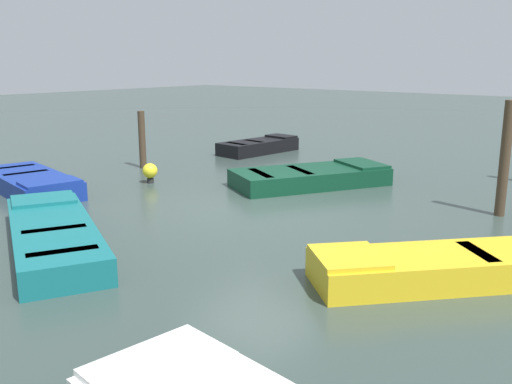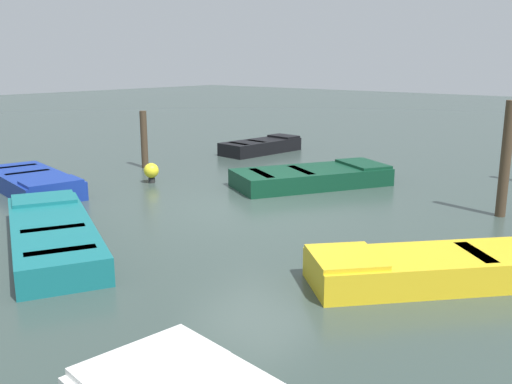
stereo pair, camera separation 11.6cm
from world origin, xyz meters
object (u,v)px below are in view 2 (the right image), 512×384
at_px(rowboat_dark_green, 312,177).
at_px(rowboat_teal, 52,233).
at_px(rowboat_black, 261,146).
at_px(mooring_piling_center, 506,159).
at_px(mooring_piling_mid_left, 144,140).
at_px(marker_buoy, 151,171).
at_px(rowboat_blue, 32,182).
at_px(rowboat_yellow, 452,266).

relative_size(rowboat_dark_green, rowboat_teal, 0.93).
relative_size(rowboat_black, mooring_piling_center, 1.30).
bearing_deg(mooring_piling_mid_left, marker_buoy, -125.14).
xyz_separation_m(rowboat_blue, mooring_piling_mid_left, (3.47, 0.28, 0.56)).
bearing_deg(mooring_piling_center, marker_buoy, 107.07).
bearing_deg(rowboat_dark_green, mooring_piling_center, -60.29).
xyz_separation_m(rowboat_yellow, rowboat_dark_green, (3.72, 4.76, 0.00)).
bearing_deg(rowboat_yellow, rowboat_teal, -22.76).
bearing_deg(mooring_piling_mid_left, rowboat_dark_green, -77.71).
bearing_deg(rowboat_teal, rowboat_dark_green, -69.90).
height_order(rowboat_blue, mooring_piling_mid_left, mooring_piling_mid_left).
distance_m(rowboat_dark_green, marker_buoy, 3.86).
distance_m(rowboat_dark_green, rowboat_teal, 6.37).
distance_m(rowboat_dark_green, mooring_piling_mid_left, 4.96).
bearing_deg(marker_buoy, rowboat_dark_green, -55.09).
bearing_deg(marker_buoy, rowboat_teal, -148.87).
bearing_deg(rowboat_dark_green, marker_buoy, 153.70).
height_order(rowboat_yellow, rowboat_dark_green, same).
bearing_deg(marker_buoy, rowboat_yellow, -100.81).
xyz_separation_m(rowboat_teal, mooring_piling_center, (6.40, -4.93, 0.88)).
distance_m(rowboat_yellow, rowboat_dark_green, 6.04).
distance_m(rowboat_black, mooring_piling_center, 8.76).
xyz_separation_m(rowboat_yellow, rowboat_teal, (-2.61, 5.43, -0.00)).
height_order(mooring_piling_center, marker_buoy, mooring_piling_center).
distance_m(rowboat_black, marker_buoy, 5.24).
relative_size(rowboat_teal, mooring_piling_mid_left, 2.70).
relative_size(rowboat_dark_green, marker_buoy, 8.09).
height_order(rowboat_yellow, rowboat_teal, same).
distance_m(rowboat_dark_green, mooring_piling_center, 4.34).
distance_m(rowboat_yellow, mooring_piling_center, 3.92).
distance_m(rowboat_teal, mooring_piling_center, 8.13).
height_order(rowboat_dark_green, rowboat_blue, same).
distance_m(rowboat_teal, rowboat_black, 9.86).
bearing_deg(rowboat_dark_green, rowboat_yellow, -99.27).
relative_size(rowboat_teal, marker_buoy, 8.73).
xyz_separation_m(rowboat_yellow, rowboat_blue, (-0.79, 9.29, 0.00)).
relative_size(rowboat_yellow, rowboat_teal, 0.87).
relative_size(rowboat_blue, marker_buoy, 7.25).
xyz_separation_m(rowboat_black, mooring_piling_center, (-2.90, -8.22, 0.87)).
bearing_deg(rowboat_blue, rowboat_black, 96.96).
bearing_deg(mooring_piling_mid_left, mooring_piling_center, -82.98).
bearing_deg(rowboat_dark_green, rowboat_blue, 163.67).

